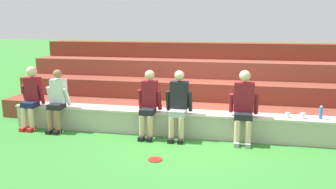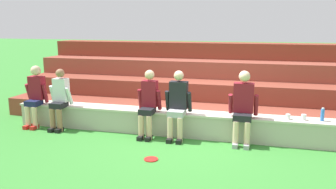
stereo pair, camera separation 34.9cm
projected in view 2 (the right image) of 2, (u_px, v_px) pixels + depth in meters
name	position (u px, v px, depth m)	size (l,w,h in m)	color
ground_plane	(192.00, 139.00, 6.89)	(80.00, 80.00, 0.00)	#388433
stone_seating_wall	(195.00, 123.00, 7.04)	(8.00, 0.48, 0.50)	#B7AF9E
brick_bleachers	(211.00, 85.00, 9.22)	(9.73, 3.13, 1.76)	brown
person_far_left	(35.00, 94.00, 7.65)	(0.51, 0.54, 1.37)	beige
person_left_of_center	(60.00, 98.00, 7.45)	(0.49, 0.52, 1.32)	#996B4C
person_center	(148.00, 102.00, 6.95)	(0.49, 0.58, 1.36)	#DBAD89
person_right_of_center	(178.00, 104.00, 6.79)	(0.53, 0.56, 1.37)	beige
person_far_right	(243.00, 105.00, 6.50)	(0.56, 0.55, 1.41)	beige
water_bottle_near_right	(322.00, 115.00, 6.37)	(0.07, 0.07, 0.25)	blue
plastic_cup_left_end	(288.00, 117.00, 6.49)	(0.09, 0.09, 0.10)	white
plastic_cup_right_end	(304.00, 117.00, 6.44)	(0.09, 0.09, 0.11)	white
frisbee	(151.00, 159.00, 5.85)	(0.24, 0.24, 0.02)	red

